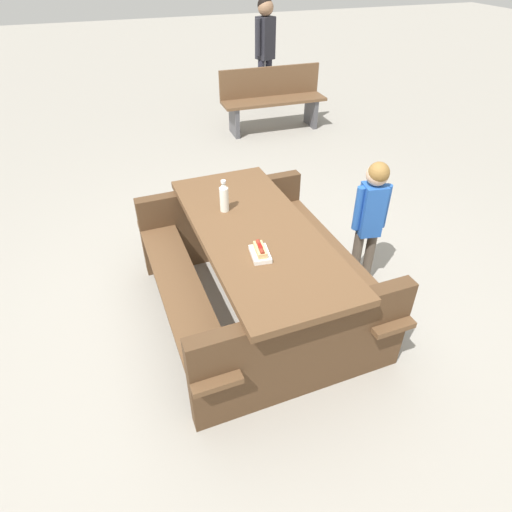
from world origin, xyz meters
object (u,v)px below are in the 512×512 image
at_px(picnic_table, 256,265).
at_px(child_in_coat, 371,210).
at_px(soda_bottle, 224,197).
at_px(park_bench_near, 272,98).
at_px(bystander_adult, 265,39).
at_px(hotdog_tray, 260,252).

distance_m(picnic_table, child_in_coat, 0.96).
distance_m(picnic_table, soda_bottle, 0.53).
distance_m(park_bench_near, bystander_adult, 1.30).
bearing_deg(child_in_coat, soda_bottle, -103.50).
bearing_deg(bystander_adult, picnic_table, -20.58).
height_order(hotdog_tray, park_bench_near, park_bench_near).
xyz_separation_m(child_in_coat, bystander_adult, (-4.71, 0.86, 0.33)).
distance_m(hotdog_tray, bystander_adult, 5.40).
bearing_deg(child_in_coat, hotdog_tray, -70.89).
bearing_deg(bystander_adult, child_in_coat, -10.36).
relative_size(soda_bottle, child_in_coat, 0.22).
relative_size(soda_bottle, bystander_adult, 0.15).
height_order(soda_bottle, child_in_coat, child_in_coat).
xyz_separation_m(hotdog_tray, bystander_adult, (-5.06, 1.86, 0.24)).
relative_size(child_in_coat, park_bench_near, 0.72).
relative_size(picnic_table, soda_bottle, 7.82).
relative_size(picnic_table, hotdog_tray, 9.73).
bearing_deg(park_bench_near, picnic_table, -22.39).
xyz_separation_m(hotdog_tray, child_in_coat, (-0.35, 1.00, -0.09)).
distance_m(picnic_table, park_bench_near, 3.94).
xyz_separation_m(child_in_coat, park_bench_near, (-3.59, 0.57, -0.24)).
distance_m(soda_bottle, bystander_adult, 4.86).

